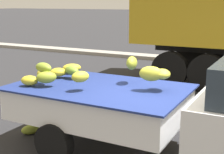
{
  "coord_description": "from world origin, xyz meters",
  "views": [
    {
      "loc": [
        1.61,
        -4.69,
        2.47
      ],
      "look_at": [
        -1.15,
        0.52,
        1.13
      ],
      "focal_mm": 52.71,
      "sensor_mm": 36.0,
      "label": 1
    }
  ],
  "objects": [
    {
      "name": "fallen_banana_bunch_near_tailgate",
      "position": [
        -2.56,
        -0.17,
        0.09
      ],
      "size": [
        0.36,
        0.43,
        0.18
      ],
      "primitive_type": "ellipsoid",
      "rotation": [
        0.0,
        0.0,
        4.21
      ],
      "color": "#96A932",
      "rests_on": "ground"
    }
  ]
}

